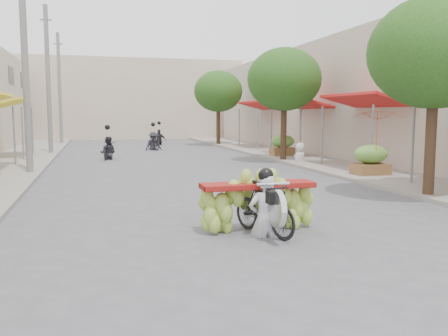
# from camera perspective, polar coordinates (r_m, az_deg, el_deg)

# --- Properties ---
(ground) EXTENTS (120.00, 120.00, 0.00)m
(ground) POSITION_cam_1_polar(r_m,az_deg,el_deg) (7.54, 9.76, -10.77)
(ground) COLOR #58575D
(ground) RESTS_ON ground
(sidewalk_right) EXTENTS (4.00, 60.00, 0.12)m
(sidewalk_right) POSITION_cam_1_polar(r_m,az_deg,el_deg) (23.86, 9.76, 1.23)
(sidewalk_right) COLOR gray
(sidewalk_right) RESTS_ON ground
(shophouse_row_right) EXTENTS (9.77, 40.00, 6.00)m
(shophouse_row_right) POSITION_cam_1_polar(r_m,az_deg,el_deg) (25.47, 21.20, 7.84)
(shophouse_row_right) COLOR #B9AA99
(shophouse_row_right) RESTS_ON ground
(far_building) EXTENTS (20.00, 6.00, 7.00)m
(far_building) POSITION_cam_1_polar(r_m,az_deg,el_deg) (44.64, -11.46, 8.05)
(far_building) COLOR beige
(far_building) RESTS_ON ground
(utility_pole_mid) EXTENTS (0.60, 0.24, 8.00)m
(utility_pole_mid) POSITION_cam_1_polar(r_m,az_deg,el_deg) (18.74, -22.82, 11.54)
(utility_pole_mid) COLOR slate
(utility_pole_mid) RESTS_ON ground
(utility_pole_far) EXTENTS (0.60, 0.24, 8.00)m
(utility_pole_far) POSITION_cam_1_polar(r_m,az_deg,el_deg) (27.67, -20.39, 9.86)
(utility_pole_far) COLOR slate
(utility_pole_far) RESTS_ON ground
(utility_pole_back) EXTENTS (0.60, 0.24, 8.00)m
(utility_pole_back) POSITION_cam_1_polar(r_m,az_deg,el_deg) (36.63, -19.16, 9.00)
(utility_pole_back) COLOR slate
(utility_pole_back) RESTS_ON ground
(street_tree_near) EXTENTS (3.40, 3.40, 5.25)m
(street_tree_near) POSITION_cam_1_polar(r_m,az_deg,el_deg) (13.60, 24.04, 12.54)
(street_tree_near) COLOR #3A2719
(street_tree_near) RESTS_ON ground
(street_tree_mid) EXTENTS (3.40, 3.40, 5.25)m
(street_tree_mid) POSITION_cam_1_polar(r_m,az_deg,el_deg) (22.25, 7.26, 10.49)
(street_tree_mid) COLOR #3A2719
(street_tree_mid) RESTS_ON ground
(street_tree_far) EXTENTS (3.40, 3.40, 5.25)m
(street_tree_far) POSITION_cam_1_polar(r_m,az_deg,el_deg) (33.64, -0.70, 9.19)
(street_tree_far) COLOR #3A2719
(street_tree_far) RESTS_ON ground
(produce_crate_mid) EXTENTS (1.20, 0.88, 1.16)m
(produce_crate_mid) POSITION_cam_1_polar(r_m,az_deg,el_deg) (17.30, 17.23, 1.21)
(produce_crate_mid) COLOR brown
(produce_crate_mid) RESTS_ON ground
(produce_crate_far) EXTENTS (1.20, 0.88, 1.16)m
(produce_crate_far) POSITION_cam_1_polar(r_m,az_deg,el_deg) (24.40, 7.10, 2.93)
(produce_crate_far) COLOR brown
(produce_crate_far) RESTS_ON ground
(banana_motorbike) EXTENTS (2.20, 1.86, 2.12)m
(banana_motorbike) POSITION_cam_1_polar(r_m,az_deg,el_deg) (8.86, 4.55, -3.40)
(banana_motorbike) COLOR black
(banana_motorbike) RESTS_ON ground
(market_umbrella) EXTENTS (2.35, 2.35, 1.64)m
(market_umbrella) POSITION_cam_1_polar(r_m,az_deg,el_deg) (16.90, 18.13, 6.86)
(market_umbrella) COLOR #A73316
(market_umbrella) RESTS_ON ground
(pedestrian) EXTENTS (0.91, 0.87, 1.61)m
(pedestrian) POSITION_cam_1_polar(r_m,az_deg,el_deg) (21.90, 9.14, 3.04)
(pedestrian) COLOR silver
(pedestrian) RESTS_ON ground
(bg_motorbike_a) EXTENTS (0.91, 1.56, 1.95)m
(bg_motorbike_a) POSITION_cam_1_polar(r_m,az_deg,el_deg) (23.87, -13.80, 2.85)
(bg_motorbike_a) COLOR black
(bg_motorbike_a) RESTS_ON ground
(bg_motorbike_b) EXTENTS (1.18, 1.69, 1.95)m
(bg_motorbike_b) POSITION_cam_1_polar(r_m,az_deg,el_deg) (29.44, -8.51, 3.80)
(bg_motorbike_b) COLOR black
(bg_motorbike_b) RESTS_ON ground
(bg_motorbike_c) EXTENTS (1.06, 1.54, 1.95)m
(bg_motorbike_c) POSITION_cam_1_polar(r_m,az_deg,el_deg) (34.21, -7.80, 4.14)
(bg_motorbike_c) COLOR black
(bg_motorbike_c) RESTS_ON ground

